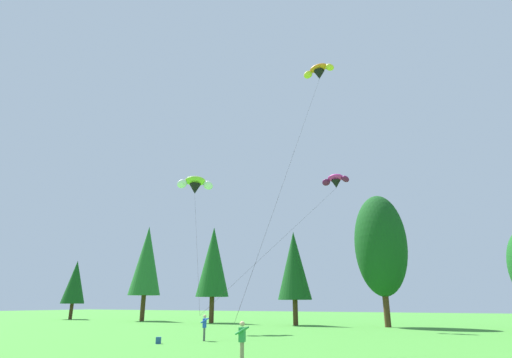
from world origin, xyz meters
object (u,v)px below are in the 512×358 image
kite_flyer_near (204,325)px  kite_flyer_mid (242,338)px  parafoil_kite_high_lime_white (195,185)px  parafoil_kite_mid_orange (319,72)px  backpack (158,340)px  parafoil_kite_far_magenta (336,181)px

kite_flyer_near → kite_flyer_mid: same height
kite_flyer_near → parafoil_kite_high_lime_white: parafoil_kite_high_lime_white is taller
parafoil_kite_high_lime_white → kite_flyer_near: bearing=-48.3°
parafoil_kite_mid_orange → backpack: 28.74m
parafoil_kite_high_lime_white → parafoil_kite_mid_orange: size_ratio=0.56×
parafoil_kite_high_lime_white → backpack: bearing=-62.6°
parafoil_kite_far_magenta → parafoil_kite_mid_orange: bearing=-83.8°
parafoil_kite_far_magenta → parafoil_kite_high_lime_white: bearing=-146.4°
parafoil_kite_high_lime_white → parafoil_kite_far_magenta: size_ratio=0.78×
parafoil_kite_far_magenta → backpack: size_ratio=43.16×
kite_flyer_mid → parafoil_kite_far_magenta: size_ratio=0.10×
kite_flyer_near → parafoil_kite_mid_orange: size_ratio=0.07×
parafoil_kite_mid_orange → kite_flyer_mid: bearing=-86.4°
kite_flyer_mid → parafoil_kite_far_magenta: bearing=94.3°
kite_flyer_mid → parafoil_kite_mid_orange: size_ratio=0.07×
kite_flyer_mid → parafoil_kite_high_lime_white: size_ratio=0.13×
kite_flyer_mid → parafoil_kite_high_lime_white: 25.15m
kite_flyer_near → parafoil_kite_mid_orange: parafoil_kite_mid_orange is taller
kite_flyer_near → parafoil_kite_mid_orange: 26.48m
parafoil_kite_far_magenta → kite_flyer_near: bearing=-108.1°
kite_flyer_mid → parafoil_kite_far_magenta: parafoil_kite_far_magenta is taller
kite_flyer_near → parafoil_kite_high_lime_white: (-7.19, 8.08, 13.12)m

